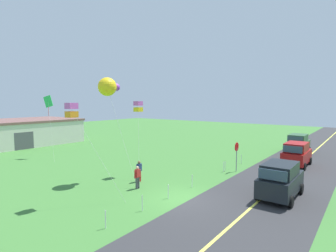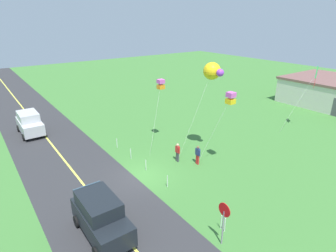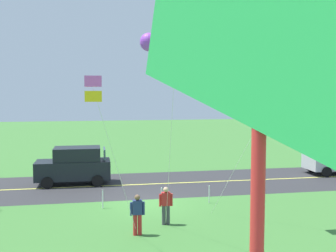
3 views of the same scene
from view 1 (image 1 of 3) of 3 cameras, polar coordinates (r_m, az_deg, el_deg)
ground_plane at (r=17.69m, az=3.00°, el=-15.09°), size 120.00×120.00×0.10m
asphalt_road at (r=15.97m, az=15.62°, el=-17.38°), size 120.00×7.00×0.00m
road_centre_stripe at (r=15.97m, az=15.62°, el=-17.36°), size 120.00×0.16×0.00m
car_suv_foreground at (r=18.89m, az=22.50°, el=-10.33°), size 4.40×2.12×2.24m
car_parked_east_near at (r=28.43m, az=25.35°, el=-5.31°), size 4.40×2.12×2.24m
car_parked_east_far at (r=35.55m, az=25.62°, el=-3.31°), size 4.40×2.12×2.24m
stop_sign at (r=24.32m, az=14.19°, el=-5.12°), size 0.76×0.08×2.56m
person_adult_near at (r=20.96m, az=-6.07°, el=-9.26°), size 0.58×0.22×1.60m
person_adult_companion at (r=19.35m, az=-6.43°, el=-10.49°), size 0.58×0.22×1.60m
kite_red_low at (r=22.53m, az=-6.27°, el=4.07°), size 1.90×1.82×6.10m
kite_blue_mid at (r=21.17m, az=-12.49°, el=8.03°), size 1.90×3.91×7.88m
kite_yellow_high at (r=16.89m, az=-19.56°, el=3.12°), size 2.13×2.78×6.00m
kite_green_far at (r=32.40m, az=-23.82°, el=4.55°), size 1.48×3.48×6.79m
warehouse_distant at (r=43.51m, az=-30.80°, el=-1.27°), size 18.36×10.20×3.50m
fence_post_0 at (r=14.05m, az=-12.99°, el=-18.56°), size 0.05×0.05×0.90m
fence_post_1 at (r=15.73m, az=-5.44°, el=-15.80°), size 0.05×0.05×0.90m
fence_post_2 at (r=17.49m, az=0.04°, el=-13.59°), size 0.05×0.05×0.90m
fence_post_3 at (r=19.75m, az=5.08°, el=-11.40°), size 0.05×0.05×0.90m
fence_post_4 at (r=24.41m, az=11.87°, el=-8.27°), size 0.05×0.05×0.90m
fence_post_5 at (r=24.17m, az=11.59°, el=-8.40°), size 0.05×0.05×0.90m
fence_post_6 at (r=27.76m, az=15.12°, el=-6.71°), size 0.05×0.05×0.90m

